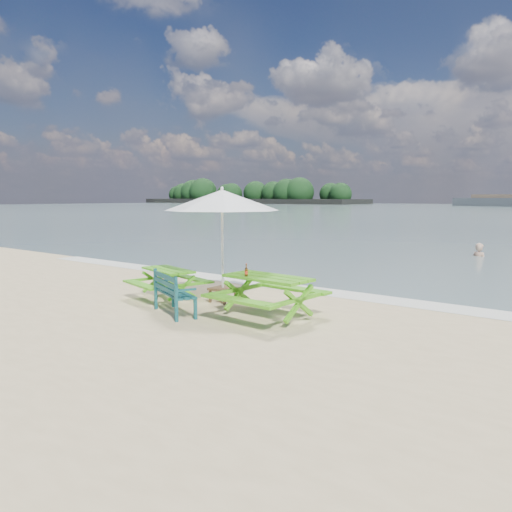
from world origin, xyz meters
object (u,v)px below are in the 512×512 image
Objects in this scene: patio_umbrella at (222,200)px; beer_bottle at (246,272)px; picnic_table_right at (268,298)px; park_bench at (175,302)px; picnic_table_left at (168,284)px; swimmer at (479,265)px; side_table at (223,294)px.

beer_bottle is (1.40, -0.88, -1.40)m from patio_umbrella.
park_bench is at bearing -152.67° from picnic_table_right.
park_bench is 5.70× the size of beer_bottle.
picnic_table_left reaches higher than swimmer.
beer_bottle reaches higher than park_bench.
picnic_table_right is at bearing -2.01° from picnic_table_left.
side_table is at bearing 160.66° from picnic_table_right.
picnic_table_left is 14.07m from swimmer.
picnic_table_right is at bearing -92.64° from swimmer.
picnic_table_right is 0.76× the size of patio_umbrella.
beer_bottle is (1.40, -0.88, 0.75)m from side_table.
picnic_table_right is 1.45× the size of park_bench.
patio_umbrella is 13.56m from swimmer.
picnic_table_left is 2.41m from patio_umbrella.
beer_bottle reaches higher than picnic_table_left.
picnic_table_right is 8.24× the size of beer_bottle.
swimmer is at bearing 75.04° from picnic_table_left.
picnic_table_right is (3.00, -0.11, 0.06)m from picnic_table_left.
beer_bottle reaches higher than side_table.
beer_bottle is at bearing -93.89° from swimmer.
side_table is 13.30m from swimmer.
swimmer is (2.34, 14.57, -0.62)m from park_bench.
picnic_table_right is 1.83m from side_table.
picnic_table_right and park_bench have the same top height.
picnic_table_right is at bearing 40.56° from beer_bottle.
side_table is (-0.00, 1.49, -0.08)m from park_bench.
picnic_table_left is at bearing -158.85° from side_table.
park_bench is 1.66m from beer_bottle.
park_bench is (-1.71, -0.89, -0.15)m from picnic_table_right.
picnic_table_left is 0.95× the size of picnic_table_right.
park_bench is 14.77m from swimmer.
picnic_table_right reaches higher than side_table.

